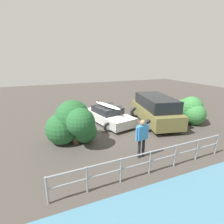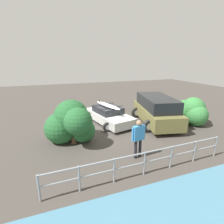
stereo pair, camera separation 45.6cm
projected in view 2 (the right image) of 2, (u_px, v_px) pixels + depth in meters
The scene contains 7 objects.
ground_plane at pixel (115, 125), 11.57m from camera, with size 44.00×44.00×0.02m, color #423D38.
sedan_car at pixel (109, 115), 11.85m from camera, with size 2.75×4.26×1.42m.
suv_car at pixel (156, 110), 11.64m from camera, with size 3.26×5.04×1.85m.
person_bystander at pixel (138, 136), 7.46m from camera, with size 0.68×0.26×1.75m.
railing_fence at pixel (145, 160), 6.44m from camera, with size 7.35×0.22×0.94m.
bush_near_left at pixel (71, 123), 8.95m from camera, with size 2.56×2.58×2.29m.
bush_near_right at pixel (191, 111), 11.64m from camera, with size 1.84×2.23×1.82m.
Camera 2 is at (3.90, 10.10, 4.18)m, focal length 28.00 mm.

